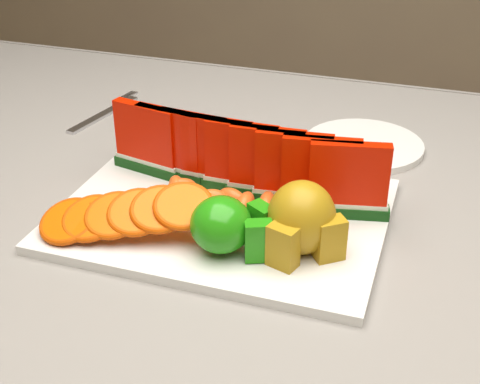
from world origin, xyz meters
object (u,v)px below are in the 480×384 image
(pear_cluster, at_px, (302,221))
(side_plate, at_px, (364,145))
(apple_cluster, at_px, (228,226))
(platter, at_px, (223,214))
(fork, at_px, (107,112))

(pear_cluster, distance_m, side_plate, 0.31)
(apple_cluster, bearing_deg, platter, 113.34)
(apple_cluster, height_order, pear_cluster, pear_cluster)
(pear_cluster, bearing_deg, apple_cluster, -160.23)
(apple_cluster, xyz_separation_m, side_plate, (0.10, 0.34, -0.04))
(fork, bearing_deg, pear_cluster, -36.58)
(pear_cluster, relative_size, fork, 0.49)
(platter, xyz_separation_m, apple_cluster, (0.03, -0.08, 0.04))
(platter, relative_size, apple_cluster, 3.94)
(apple_cluster, height_order, side_plate, apple_cluster)
(pear_cluster, distance_m, fork, 0.52)
(pear_cluster, bearing_deg, fork, 143.42)
(pear_cluster, xyz_separation_m, fork, (-0.41, 0.31, -0.05))
(pear_cluster, relative_size, side_plate, 0.50)
(platter, distance_m, side_plate, 0.29)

